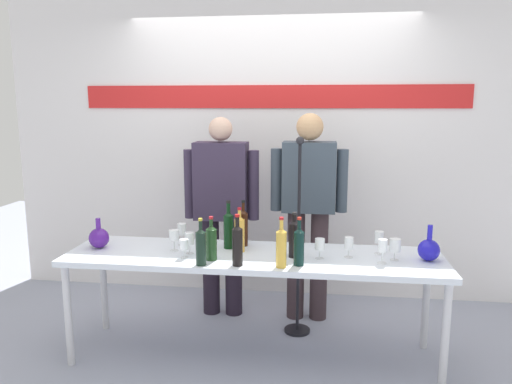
{
  "coord_description": "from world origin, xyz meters",
  "views": [
    {
      "loc": [
        0.43,
        -3.16,
        1.75
      ],
      "look_at": [
        0.0,
        0.15,
        1.15
      ],
      "focal_mm": 34.35,
      "sensor_mm": 36.0,
      "label": 1
    }
  ],
  "objects": [
    {
      "name": "ground_plane",
      "position": [
        0.0,
        0.0,
        0.0
      ],
      "size": [
        10.0,
        10.0,
        0.0
      ],
      "primitive_type": "plane",
      "color": "#969BAD"
    },
    {
      "name": "back_wall",
      "position": [
        0.0,
        1.26,
        1.5
      ],
      "size": [
        4.85,
        0.11,
        3.0
      ],
      "color": "white",
      "rests_on": "ground"
    },
    {
      "name": "display_table",
      "position": [
        0.0,
        0.0,
        0.69
      ],
      "size": [
        2.54,
        0.65,
        0.74
      ],
      "color": "silver",
      "rests_on": "ground"
    },
    {
      "name": "decanter_blue_left",
      "position": [
        -1.1,
        0.01,
        0.82
      ],
      "size": [
        0.14,
        0.14,
        0.21
      ],
      "color": "#4C1C89",
      "rests_on": "display_table"
    },
    {
      "name": "decanter_blue_right",
      "position": [
        1.15,
        0.01,
        0.82
      ],
      "size": [
        0.14,
        0.14,
        0.24
      ],
      "color": "#1D19B5",
      "rests_on": "display_table"
    },
    {
      "name": "presenter_left",
      "position": [
        -0.35,
        0.68,
        0.94
      ],
      "size": [
        0.62,
        0.22,
        1.65
      ],
      "color": "black",
      "rests_on": "ground"
    },
    {
      "name": "presenter_right",
      "position": [
        0.35,
        0.68,
        0.96
      ],
      "size": [
        0.61,
        0.22,
        1.68
      ],
      "color": "#37292D",
      "rests_on": "ground"
    },
    {
      "name": "wine_bottle_0",
      "position": [
        -0.07,
        -0.24,
        0.88
      ],
      "size": [
        0.07,
        0.07,
        0.33
      ],
      "color": "black",
      "rests_on": "display_table"
    },
    {
      "name": "wine_bottle_1",
      "position": [
        -0.3,
        -0.27,
        0.87
      ],
      "size": [
        0.07,
        0.07,
        0.3
      ],
      "color": "black",
      "rests_on": "display_table"
    },
    {
      "name": "wine_bottle_2",
      "position": [
        0.28,
        -0.03,
        0.88
      ],
      "size": [
        0.07,
        0.07,
        0.3
      ],
      "color": "black",
      "rests_on": "display_table"
    },
    {
      "name": "wine_bottle_3",
      "position": [
        -0.25,
        -0.15,
        0.87
      ],
      "size": [
        0.07,
        0.07,
        0.29
      ],
      "color": "#1C3F1C",
      "rests_on": "display_table"
    },
    {
      "name": "wine_bottle_4",
      "position": [
        -0.1,
        0.19,
        0.88
      ],
      "size": [
        0.06,
        0.06,
        0.33
      ],
      "color": "black",
      "rests_on": "display_table"
    },
    {
      "name": "wine_bottle_5",
      "position": [
        0.21,
        -0.24,
        0.88
      ],
      "size": [
        0.07,
        0.07,
        0.32
      ],
      "color": "gold",
      "rests_on": "display_table"
    },
    {
      "name": "wine_bottle_6",
      "position": [
        0.32,
        -0.19,
        0.87
      ],
      "size": [
        0.07,
        0.07,
        0.31
      ],
      "color": "black",
      "rests_on": "display_table"
    },
    {
      "name": "wine_bottle_7",
      "position": [
        -0.1,
        0.05,
        0.88
      ],
      "size": [
        0.07,
        0.07,
        0.31
      ],
      "color": "gold",
      "rests_on": "display_table"
    },
    {
      "name": "wine_bottle_8",
      "position": [
        -0.19,
        0.12,
        0.89
      ],
      "size": [
        0.07,
        0.07,
        0.34
      ],
      "color": "black",
      "rests_on": "display_table"
    },
    {
      "name": "wine_glass_left_0",
      "position": [
        -0.43,
        -0.04,
        0.85
      ],
      "size": [
        0.06,
        0.06,
        0.15
      ],
      "color": "white",
      "rests_on": "display_table"
    },
    {
      "name": "wine_glass_left_1",
      "position": [
        -0.54,
        0.15,
        0.86
      ],
      "size": [
        0.06,
        0.06,
        0.16
      ],
      "color": "white",
      "rests_on": "display_table"
    },
    {
      "name": "wine_glass_left_2",
      "position": [
        -0.55,
        0.01,
        0.85
      ],
      "size": [
        0.07,
        0.07,
        0.15
      ],
      "color": "white",
      "rests_on": "display_table"
    },
    {
      "name": "wine_glass_left_3",
      "position": [
        -0.44,
        -0.14,
        0.83
      ],
      "size": [
        0.06,
        0.06,
        0.13
      ],
      "color": "white",
      "rests_on": "display_table"
    },
    {
      "name": "wine_glass_right_0",
      "position": [
        0.84,
        0.11,
        0.86
      ],
      "size": [
        0.06,
        0.06,
        0.16
      ],
      "color": "white",
      "rests_on": "display_table"
    },
    {
      "name": "wine_glass_right_1",
      "position": [
        0.45,
        -0.04,
        0.84
      ],
      "size": [
        0.06,
        0.06,
        0.14
      ],
      "color": "white",
      "rests_on": "display_table"
    },
    {
      "name": "wine_glass_right_2",
      "position": [
        0.84,
        -0.08,
        0.86
      ],
      "size": [
        0.06,
        0.06,
        0.16
      ],
      "color": "white",
      "rests_on": "display_table"
    },
    {
      "name": "wine_glass_right_3",
      "position": [
        0.64,
        0.01,
        0.84
      ],
      "size": [
        0.06,
        0.06,
        0.14
      ],
      "color": "white",
      "rests_on": "display_table"
    },
    {
      "name": "wine_glass_right_4",
      "position": [
        0.93,
        -0.01,
        0.84
      ],
      "size": [
        0.07,
        0.07,
        0.14
      ],
      "color": "white",
      "rests_on": "display_table"
    },
    {
      "name": "microphone_stand",
      "position": [
        0.29,
        0.41,
        0.51
      ],
      "size": [
        0.2,
        0.2,
        1.51
      ],
      "color": "black",
      "rests_on": "ground"
    }
  ]
}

